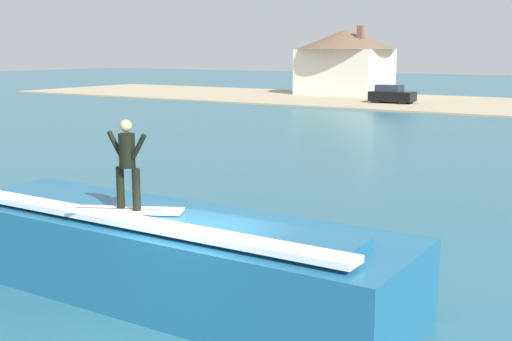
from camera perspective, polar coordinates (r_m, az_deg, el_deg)
ground_plane at (r=12.63m, az=-5.68°, el=-13.09°), size 260.00×260.00×0.00m
wave_crest at (r=13.89m, az=-8.12°, el=-7.12°), size 10.63×3.09×1.84m
surfboard at (r=13.42m, az=-11.23°, el=-3.39°), size 2.27×1.44×0.06m
surfer at (r=13.16m, az=-11.10°, el=0.93°), size 1.01×0.32×1.79m
car_near_shore at (r=63.05m, az=11.67°, el=6.49°), size 4.10×2.27×1.86m
house_with_chimney at (r=75.00m, az=7.76°, el=9.61°), size 11.12×11.12×7.59m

